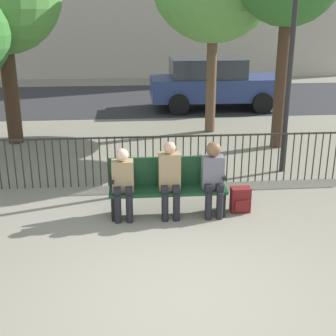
{
  "coord_description": "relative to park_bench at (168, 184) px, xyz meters",
  "views": [
    {
      "loc": [
        -0.59,
        -4.6,
        3.23
      ],
      "look_at": [
        0.0,
        2.26,
        0.8
      ],
      "focal_mm": 50.0,
      "sensor_mm": 36.0,
      "label": 1
    }
  ],
  "objects": [
    {
      "name": "fence_railing",
      "position": [
        -0.02,
        1.28,
        0.06
      ],
      "size": [
        9.01,
        0.03,
        0.95
      ],
      "color": "#2D2823",
      "rests_on": "ground"
    },
    {
      "name": "seated_person_0",
      "position": [
        -0.71,
        -0.13,
        0.14
      ],
      "size": [
        0.34,
        0.39,
        1.14
      ],
      "color": "black",
      "rests_on": "ground"
    },
    {
      "name": "park_bench",
      "position": [
        0.0,
        0.0,
        0.0
      ],
      "size": [
        1.86,
        0.45,
        0.92
      ],
      "color": "#14381E",
      "rests_on": "ground"
    },
    {
      "name": "street_surface",
      "position": [
        0.0,
        9.66,
        -0.49
      ],
      "size": [
        24.0,
        6.0,
        0.01
      ],
      "color": "#2B2B2D",
      "rests_on": "ground"
    },
    {
      "name": "seated_person_1",
      "position": [
        0.02,
        -0.13,
        0.18
      ],
      "size": [
        0.34,
        0.39,
        1.23
      ],
      "color": "black",
      "rests_on": "ground"
    },
    {
      "name": "lamp_post",
      "position": [
        2.49,
        1.81,
        2.09
      ],
      "size": [
        0.28,
        0.28,
        3.95
      ],
      "color": "black",
      "rests_on": "ground"
    },
    {
      "name": "seated_person_2",
      "position": [
        0.71,
        -0.13,
        0.19
      ],
      "size": [
        0.34,
        0.39,
        1.21
      ],
      "color": "black",
      "rests_on": "ground"
    },
    {
      "name": "ground_plane",
      "position": [
        0.0,
        -2.34,
        -0.5
      ],
      "size": [
        80.0,
        80.0,
        0.0
      ],
      "primitive_type": "plane",
      "color": "gray"
    },
    {
      "name": "parked_car_0",
      "position": [
        2.15,
        7.91,
        0.35
      ],
      "size": [
        4.2,
        1.94,
        1.62
      ],
      "color": "navy",
      "rests_on": "ground"
    },
    {
      "name": "backpack",
      "position": [
        1.19,
        -0.05,
        -0.29
      ],
      "size": [
        0.32,
        0.24,
        0.41
      ],
      "color": "maroon",
      "rests_on": "ground"
    }
  ]
}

